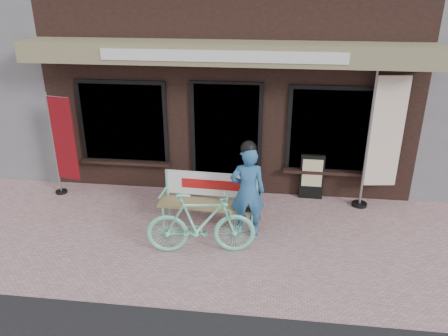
# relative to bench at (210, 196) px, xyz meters

# --- Properties ---
(ground) EXTENTS (70.00, 70.00, 0.00)m
(ground) POSITION_rel_bench_xyz_m (0.12, -0.69, -0.53)
(ground) COLOR #C8989C
(ground) RESTS_ON ground
(storefront) EXTENTS (7.00, 6.77, 6.00)m
(storefront) POSITION_rel_bench_xyz_m (0.12, 4.28, 2.46)
(storefront) COLOR black
(storefront) RESTS_ON ground
(bench) EXTENTS (1.69, 0.51, 0.91)m
(bench) POSITION_rel_bench_xyz_m (0.00, 0.00, 0.00)
(bench) COLOR #71DCB3
(bench) RESTS_ON ground
(person) EXTENTS (0.60, 0.43, 1.62)m
(person) POSITION_rel_bench_xyz_m (0.65, -0.24, 0.26)
(person) COLOR #2C6199
(person) RESTS_ON ground
(bicycle) EXTENTS (1.71, 0.70, 1.00)m
(bicycle) POSITION_rel_bench_xyz_m (-0.01, -0.85, -0.03)
(bicycle) COLOR #71DCB3
(bicycle) RESTS_ON ground
(nobori_red) EXTENTS (0.60, 0.25, 2.02)m
(nobori_red) POSITION_rel_bench_xyz_m (-2.91, 0.79, 0.51)
(nobori_red) COLOR gray
(nobori_red) RESTS_ON ground
(nobori_cream) EXTENTS (0.74, 0.31, 2.51)m
(nobori_cream) POSITION_rel_bench_xyz_m (2.91, 1.03, 0.76)
(nobori_cream) COLOR gray
(nobori_cream) RESTS_ON ground
(menu_stand) EXTENTS (0.44, 0.11, 0.88)m
(menu_stand) POSITION_rel_bench_xyz_m (1.76, 1.21, -0.08)
(menu_stand) COLOR black
(menu_stand) RESTS_ON ground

